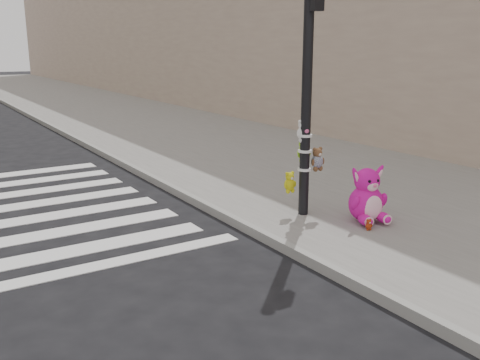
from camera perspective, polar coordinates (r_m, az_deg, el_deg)
ground at (r=6.15m, az=-1.97°, el=-13.16°), size 120.00×120.00×0.00m
sidewalk_near at (r=16.87m, az=-4.44°, el=4.73°), size 7.00×80.00×0.14m
curb_edge at (r=15.59m, az=-15.74°, el=3.46°), size 0.12×80.00×0.15m
bld_near at (r=28.14m, az=-4.24°, el=18.56°), size 5.00×60.00×10.00m
signal_pole at (r=8.52m, az=7.08°, el=7.15°), size 0.67×0.49×4.00m
pink_bunny at (r=8.55m, az=13.40°, el=-1.95°), size 0.66×0.75×0.90m
red_teddy at (r=8.22m, az=13.57°, el=-4.65°), size 0.14×0.11×0.18m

